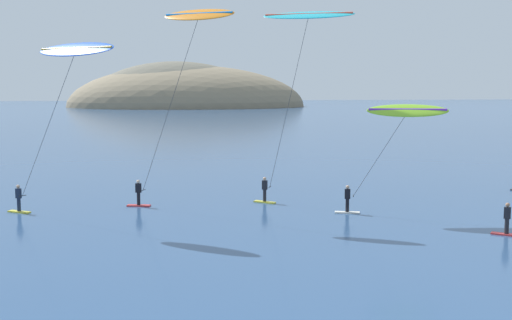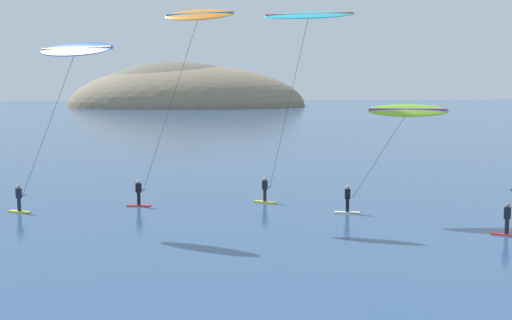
% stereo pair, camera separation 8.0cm
% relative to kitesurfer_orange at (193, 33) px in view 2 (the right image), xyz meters
% --- Properties ---
extents(headland_island, '(81.41, 52.33, 31.00)m').
position_rel_kitesurfer_orange_xyz_m(headland_island, '(2.55, 183.83, -10.83)').
color(headland_island, '#6B6656').
rests_on(headland_island, ground).
extents(kitesurfer_orange, '(6.98, 4.13, 12.35)m').
position_rel_kitesurfer_orange_xyz_m(kitesurfer_orange, '(0.00, 0.00, 0.00)').
color(kitesurfer_orange, red).
rests_on(kitesurfer_orange, ground).
extents(kitesurfer_lime, '(6.55, 2.29, 6.67)m').
position_rel_kitesurfer_orange_xyz_m(kitesurfer_lime, '(12.15, -2.71, -5.18)').
color(kitesurfer_lime, silver).
rests_on(kitesurfer_lime, ground).
extents(kitesurfer_blue, '(7.48, 5.90, 10.19)m').
position_rel_kitesurfer_orange_xyz_m(kitesurfer_blue, '(-6.85, -2.08, -1.79)').
color(kitesurfer_blue, yellow).
rests_on(kitesurfer_blue, ground).
extents(kitesurfer_cyan, '(6.33, 3.69, 12.48)m').
position_rel_kitesurfer_orange_xyz_m(kitesurfer_cyan, '(7.13, 1.10, 0.53)').
color(kitesurfer_cyan, yellow).
rests_on(kitesurfer_cyan, ground).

